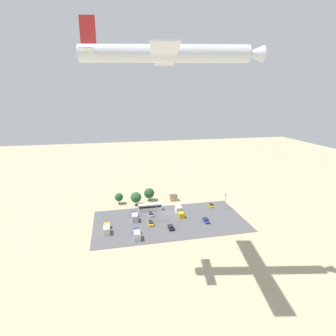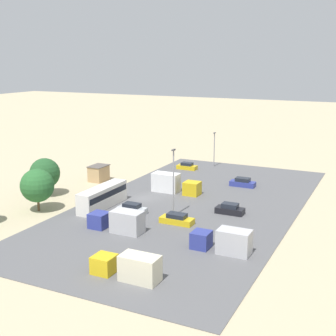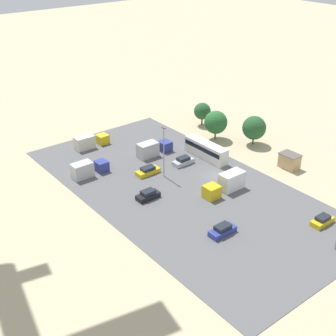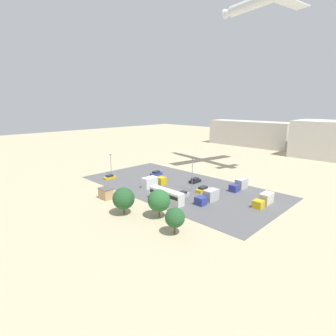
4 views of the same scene
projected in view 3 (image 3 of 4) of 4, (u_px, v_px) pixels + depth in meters
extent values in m
plane|color=tan|center=(216.00, 175.00, 90.42)|extent=(400.00, 400.00, 0.00)
cube|color=#565659|center=(182.00, 189.00, 85.66)|extent=(63.77, 32.50, 0.08)
cube|color=tan|center=(289.00, 161.00, 92.47)|extent=(3.67, 2.67, 2.89)
cube|color=#59514C|center=(290.00, 154.00, 91.77)|extent=(3.91, 2.91, 0.12)
cube|color=silver|center=(206.00, 150.00, 96.29)|extent=(10.76, 2.42, 3.32)
cube|color=black|center=(206.00, 147.00, 96.01)|extent=(10.33, 2.46, 0.93)
cube|color=navy|center=(222.00, 231.00, 73.03)|extent=(1.91, 4.60, 0.93)
cube|color=#1E232D|center=(223.00, 227.00, 72.65)|extent=(1.61, 2.57, 0.68)
cube|color=#ADB2B7|center=(183.00, 162.00, 94.15)|extent=(1.91, 4.48, 0.90)
cube|color=#1E232D|center=(183.00, 159.00, 93.79)|extent=(1.60, 2.51, 0.66)
cube|color=gold|center=(148.00, 172.00, 90.54)|extent=(1.97, 4.80, 0.85)
cube|color=#1E232D|center=(148.00, 168.00, 90.20)|extent=(1.65, 2.69, 0.62)
cube|color=black|center=(148.00, 196.00, 82.42)|extent=(1.93, 4.26, 0.92)
cube|color=#1E232D|center=(148.00, 192.00, 82.05)|extent=(1.62, 2.38, 0.68)
cube|color=gold|center=(322.00, 221.00, 75.53)|extent=(1.85, 4.21, 0.84)
cube|color=#1E232D|center=(323.00, 218.00, 75.19)|extent=(1.56, 2.36, 0.61)
cube|color=gold|center=(102.00, 139.00, 102.84)|extent=(2.34, 2.36, 1.97)
cube|color=beige|center=(85.00, 142.00, 100.20)|extent=(2.34, 4.19, 2.82)
cube|color=gold|center=(212.00, 192.00, 82.44)|extent=(2.49, 2.63, 2.30)
cube|color=white|center=(232.00, 181.00, 84.94)|extent=(2.49, 4.67, 3.28)
cube|color=navy|center=(165.00, 146.00, 99.45)|extent=(2.51, 2.39, 2.10)
cube|color=#B2B2B7|center=(148.00, 150.00, 96.76)|extent=(2.51, 4.24, 3.00)
cube|color=navy|center=(102.00, 166.00, 91.34)|extent=(2.38, 2.23, 2.09)
cube|color=#B2B2B7|center=(82.00, 170.00, 88.81)|extent=(2.38, 3.97, 2.98)
cylinder|color=brown|center=(215.00, 135.00, 104.94)|extent=(0.36, 0.36, 2.11)
sphere|color=#28602D|center=(216.00, 122.00, 103.54)|extent=(5.16, 5.16, 5.16)
cylinder|color=brown|center=(202.00, 121.00, 112.36)|extent=(0.36, 0.36, 1.99)
sphere|color=#235128|center=(202.00, 111.00, 111.20)|extent=(4.02, 4.02, 4.02)
cylinder|color=brown|center=(253.00, 140.00, 102.55)|extent=(0.36, 0.36, 1.94)
sphere|color=#235128|center=(254.00, 128.00, 101.19)|extent=(5.17, 5.17, 5.17)
cylinder|color=gray|center=(164.00, 153.00, 87.57)|extent=(0.20, 0.20, 9.83)
cube|color=#4C4C51|center=(164.00, 128.00, 85.19)|extent=(0.90, 0.28, 0.20)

